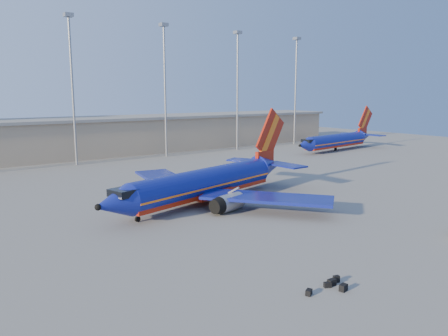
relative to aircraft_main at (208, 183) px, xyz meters
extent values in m
plane|color=slate|center=(0.81, -6.05, -2.50)|extent=(220.00, 220.00, 0.00)
cube|color=gray|center=(10.81, 51.95, 1.50)|extent=(120.00, 15.00, 8.00)
cube|color=slate|center=(10.81, 51.95, 5.70)|extent=(122.00, 16.00, 0.60)
cylinder|color=gray|center=(-4.19, 39.95, 11.50)|extent=(0.44, 0.44, 28.00)
cube|color=gray|center=(-4.19, 39.95, 25.80)|extent=(1.60, 1.60, 0.70)
cylinder|color=gray|center=(15.81, 39.95, 11.50)|extent=(0.44, 0.44, 28.00)
cube|color=gray|center=(15.81, 39.95, 25.80)|extent=(1.60, 1.60, 0.70)
cylinder|color=gray|center=(35.81, 39.95, 11.50)|extent=(0.44, 0.44, 28.00)
cube|color=gray|center=(35.81, 39.95, 25.80)|extent=(1.60, 1.60, 0.70)
cylinder|color=gray|center=(55.81, 39.95, 11.50)|extent=(0.44, 0.44, 28.00)
cube|color=gray|center=(55.81, 39.95, 25.80)|extent=(1.60, 1.60, 0.70)
cylinder|color=navy|center=(-0.80, -0.20, 0.16)|extent=(23.78, 9.31, 3.64)
cube|color=#9F1D0C|center=(-0.80, -0.20, -0.78)|extent=(23.61, 8.64, 1.28)
cube|color=orange|center=(-0.80, -0.20, -0.09)|extent=(23.79, 9.35, 0.22)
cone|color=navy|center=(-14.25, -3.60, 0.16)|extent=(4.90, 4.54, 3.64)
cube|color=black|center=(-13.01, -3.28, 1.09)|extent=(2.92, 3.06, 0.79)
cone|color=navy|center=(13.12, 3.31, 0.50)|extent=(5.85, 4.78, 3.64)
cube|color=#9F1D0C|center=(12.36, 3.12, 1.83)|extent=(4.14, 1.54, 2.16)
cube|color=#9F1D0C|center=(13.70, 3.46, 5.27)|extent=(7.08, 2.07, 7.85)
cube|color=orange|center=(13.50, 3.41, 5.27)|extent=(4.76, 1.58, 6.16)
cube|color=navy|center=(11.92, 6.46, 1.04)|extent=(5.43, 6.95, 0.22)
cube|color=navy|center=(13.56, -0.03, 1.04)|extent=(3.19, 6.40, 0.22)
cube|color=navy|center=(-1.49, 8.55, -0.73)|extent=(7.45, 15.86, 0.34)
cube|color=navy|center=(2.75, -8.24, -0.73)|extent=(13.29, 15.03, 0.34)
cube|color=#9F1D0C|center=(-0.33, -0.08, -1.17)|extent=(6.66, 5.16, 0.98)
cylinder|color=gray|center=(-3.20, 4.47, -1.37)|extent=(3.94, 2.87, 2.07)
cylinder|color=gray|center=(-0.70, -5.45, -1.37)|extent=(3.94, 2.87, 2.07)
cylinder|color=gray|center=(-11.30, -2.85, -1.96)|extent=(0.29, 0.29, 1.08)
cylinder|color=black|center=(-11.30, -2.85, -2.18)|extent=(0.67, 0.39, 0.63)
cylinder|color=black|center=(0.00, 2.64, -2.08)|extent=(0.93, 0.73, 0.83)
cylinder|color=black|center=(1.25, -2.32, -2.08)|extent=(0.93, 0.73, 0.83)
cylinder|color=navy|center=(54.15, 24.13, -0.07)|extent=(21.86, 5.93, 3.33)
cube|color=#9F1D0C|center=(54.15, 24.13, -0.92)|extent=(21.78, 5.30, 1.17)
cube|color=orange|center=(54.15, 24.13, -0.29)|extent=(21.86, 5.96, 0.20)
cone|color=navy|center=(41.55, 22.59, -0.07)|extent=(4.16, 3.77, 3.33)
cube|color=black|center=(42.71, 22.73, 0.79)|extent=(2.43, 2.59, 0.72)
cone|color=navy|center=(67.20, 25.72, 0.25)|extent=(5.05, 3.88, 3.33)
cube|color=#9F1D0C|center=(66.49, 25.64, 1.46)|extent=(3.81, 0.95, 1.98)
cube|color=#9F1D0C|center=(67.74, 25.79, 4.62)|extent=(6.60, 1.09, 7.19)
cube|color=orange|center=(67.56, 25.77, 4.62)|extent=(4.41, 0.91, 5.64)
cube|color=navy|center=(66.47, 28.72, 0.74)|extent=(4.43, 6.33, 0.20)
cube|color=navy|center=(67.22, 22.64, 0.74)|extent=(3.20, 5.98, 0.20)
cylinder|color=black|center=(54.15, 24.13, -2.09)|extent=(0.70, 0.70, 0.81)
cube|color=black|center=(-9.29, -26.10, -2.30)|extent=(0.66, 0.58, 0.40)
cube|color=black|center=(-6.82, -27.10, -2.25)|extent=(0.67, 0.51, 0.49)
cube|color=black|center=(-6.06, -25.84, -2.25)|extent=(0.53, 0.43, 0.50)
cube|color=black|center=(-7.27, -26.04, -2.30)|extent=(0.61, 0.50, 0.39)
cube|color=black|center=(-6.81, -26.03, -2.25)|extent=(0.67, 0.40, 0.49)
camera|label=1|loc=(-30.85, -45.55, 11.34)|focal=35.00mm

